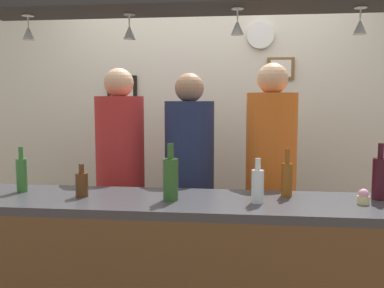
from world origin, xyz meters
name	(u,v)px	position (x,y,z in m)	size (l,w,h in m)	color
back_wall	(205,126)	(0.00, 1.10, 1.30)	(4.40, 0.06, 2.60)	silver
bar_counter	(178,269)	(0.00, -0.50, 0.67)	(2.70, 0.55, 1.00)	#38383D
overhead_glass_rack	(183,6)	(0.00, -0.30, 2.01)	(2.20, 0.36, 0.04)	black
hanging_wineglass_far_left	(28,32)	(-0.86, -0.28, 1.89)	(0.07, 0.07, 0.13)	silver
hanging_wineglass_left	(129,31)	(-0.30, -0.24, 1.89)	(0.07, 0.07, 0.13)	silver
hanging_wineglass_center_left	(237,26)	(0.28, -0.32, 1.89)	(0.07, 0.07, 0.13)	silver
hanging_wineglass_center	(360,26)	(0.90, -0.28, 1.89)	(0.07, 0.07, 0.13)	silver
person_left_red_shirt	(120,166)	(-0.54, 0.34, 1.05)	(0.34, 0.34, 1.74)	#2D334C
person_middle_navy_shirt	(189,171)	(-0.05, 0.34, 1.03)	(0.34, 0.34, 1.70)	#2D334C
person_right_orange_shirt	(271,167)	(0.51, 0.34, 1.07)	(0.34, 0.34, 1.77)	#2D334C
bottle_beer_brown_stubby	(82,184)	(-0.55, -0.36, 1.07)	(0.07, 0.07, 0.18)	#512D14
bottle_beer_amber_tall	(287,178)	(0.56, -0.21, 1.10)	(0.06, 0.06, 0.26)	brown
bottle_champagne_green	(171,178)	(-0.06, -0.38, 1.11)	(0.08, 0.08, 0.30)	#2D5623
bottle_wine_dark_red	(380,177)	(1.04, -0.24, 1.11)	(0.08, 0.08, 0.30)	#380F19
bottle_beer_green_import	(22,174)	(-0.94, -0.28, 1.10)	(0.06, 0.06, 0.26)	#336B2D
bottle_soda_clear	(258,185)	(0.39, -0.39, 1.09)	(0.06, 0.06, 0.23)	silver
cupcake	(363,197)	(0.93, -0.35, 1.03)	(0.06, 0.06, 0.08)	beige
picture_frame_upper_small	(281,68)	(0.62, 1.06, 1.78)	(0.22, 0.02, 0.18)	brown
picture_frame_caricature	(122,95)	(-0.72, 1.06, 1.56)	(0.26, 0.02, 0.34)	black
wall_clock	(260,35)	(0.45, 1.05, 2.05)	(0.22, 0.22, 0.03)	white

